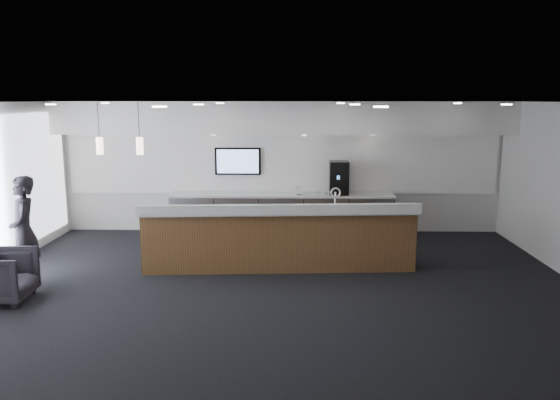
{
  "coord_description": "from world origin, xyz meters",
  "views": [
    {
      "loc": [
        0.25,
        -8.48,
        3.05
      ],
      "look_at": [
        0.02,
        1.3,
        1.24
      ],
      "focal_mm": 35.0,
      "sensor_mm": 36.0,
      "label": 1
    }
  ],
  "objects_px": {
    "coffee_machine": "(339,178)",
    "lounge_guest": "(24,232)",
    "service_counter": "(279,238)",
    "armchair": "(2,276)"
  },
  "relations": [
    {
      "from": "service_counter",
      "to": "lounge_guest",
      "type": "distance_m",
      "value": 4.29
    },
    {
      "from": "lounge_guest",
      "to": "coffee_machine",
      "type": "bearing_deg",
      "value": 96.72
    },
    {
      "from": "armchair",
      "to": "coffee_machine",
      "type": "bearing_deg",
      "value": -55.28
    },
    {
      "from": "coffee_machine",
      "to": "lounge_guest",
      "type": "bearing_deg",
      "value": -146.15
    },
    {
      "from": "coffee_machine",
      "to": "lounge_guest",
      "type": "distance_m",
      "value": 6.49
    },
    {
      "from": "coffee_machine",
      "to": "service_counter",
      "type": "bearing_deg",
      "value": -116.17
    },
    {
      "from": "service_counter",
      "to": "lounge_guest",
      "type": "bearing_deg",
      "value": -169.68
    },
    {
      "from": "service_counter",
      "to": "coffee_machine",
      "type": "bearing_deg",
      "value": 59.48
    },
    {
      "from": "service_counter",
      "to": "lounge_guest",
      "type": "xyz_separation_m",
      "value": [
        -4.15,
        -1.03,
        0.34
      ]
    },
    {
      "from": "service_counter",
      "to": "lounge_guest",
      "type": "height_order",
      "value": "lounge_guest"
    }
  ]
}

